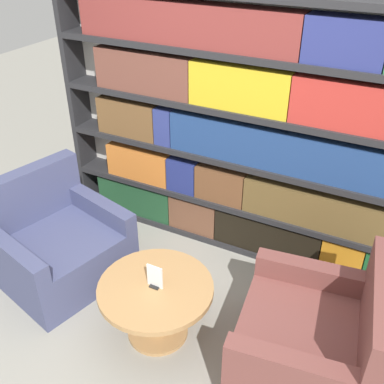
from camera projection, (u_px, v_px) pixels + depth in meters
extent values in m
plane|color=gray|center=(166.00, 350.00, 3.16)|extent=(14.00, 14.00, 0.00)
cube|color=silver|center=(251.00, 131.00, 3.70)|extent=(3.39, 0.05, 2.16)
cube|color=#262628|center=(81.00, 102.00, 4.25)|extent=(0.05, 0.30, 2.16)
cube|color=#262628|center=(239.00, 240.00, 4.16)|extent=(3.29, 0.30, 0.05)
cube|color=#262628|center=(241.00, 204.00, 3.95)|extent=(3.29, 0.30, 0.05)
cube|color=#262628|center=(244.00, 161.00, 3.72)|extent=(3.29, 0.30, 0.05)
cube|color=#262628|center=(248.00, 111.00, 3.49)|extent=(3.29, 0.30, 0.05)
cube|color=#262628|center=(252.00, 55.00, 3.26)|extent=(3.29, 0.30, 0.05)
cube|color=#1F4A2B|center=(138.00, 196.00, 4.46)|extent=(0.80, 0.20, 0.33)
cube|color=brown|center=(196.00, 213.00, 4.21)|extent=(0.47, 0.20, 0.33)
cube|color=black|center=(268.00, 234.00, 3.94)|extent=(0.94, 0.20, 0.33)
cube|color=orange|center=(342.00, 256.00, 3.69)|extent=(0.33, 0.20, 0.33)
cube|color=orange|center=(141.00, 162.00, 4.22)|extent=(0.64, 0.20, 0.31)
cube|color=navy|center=(185.00, 174.00, 4.04)|extent=(0.28, 0.20, 0.31)
cube|color=brown|center=(222.00, 183.00, 3.90)|extent=(0.45, 0.20, 0.31)
cube|color=brown|center=(332.00, 211.00, 3.54)|extent=(1.43, 0.20, 0.31)
cube|color=brown|center=(130.00, 117.00, 4.02)|extent=(0.59, 0.20, 0.32)
cube|color=navy|center=(167.00, 125.00, 3.87)|extent=(0.16, 0.20, 0.32)
cube|color=navy|center=(298.00, 153.00, 3.43)|extent=(2.14, 0.20, 0.32)
cube|color=brown|center=(146.00, 71.00, 3.71)|extent=(0.89, 0.20, 0.34)
cube|color=gold|center=(241.00, 87.00, 3.38)|extent=(0.79, 0.20, 0.34)
cube|color=maroon|center=(185.00, 23.00, 3.35)|extent=(1.82, 0.20, 0.31)
cube|color=navy|center=(346.00, 41.00, 2.89)|extent=(0.52, 0.20, 0.31)
cube|color=#42476B|center=(62.00, 255.00, 3.71)|extent=(1.07, 1.11, 0.41)
cube|color=#42476B|center=(28.00, 195.00, 3.68)|extent=(0.36, 0.93, 0.46)
cube|color=#42476B|center=(15.00, 256.00, 3.26)|extent=(0.73, 0.29, 0.16)
cube|color=#42476B|center=(102.00, 209.00, 3.77)|extent=(0.73, 0.29, 0.16)
cube|color=brown|center=(305.00, 348.00, 2.92)|extent=(0.98, 1.03, 0.41)
cube|color=brown|center=(378.00, 316.00, 2.59)|extent=(0.26, 0.94, 0.46)
cube|color=brown|center=(308.00, 273.00, 3.11)|extent=(0.73, 0.21, 0.16)
cube|color=brown|center=(289.00, 367.00, 2.47)|extent=(0.73, 0.21, 0.16)
cylinder|color=#AD7F4C|center=(157.00, 312.00, 3.18)|extent=(0.14, 0.14, 0.42)
cylinder|color=#AD7F4C|center=(158.00, 330.00, 3.29)|extent=(0.44, 0.44, 0.03)
cylinder|color=#AD7F4C|center=(156.00, 288.00, 3.06)|extent=(0.80, 0.80, 0.04)
cube|color=black|center=(155.00, 286.00, 3.05)|extent=(0.07, 0.06, 0.01)
cube|color=white|center=(155.00, 276.00, 3.00)|extent=(0.12, 0.01, 0.18)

